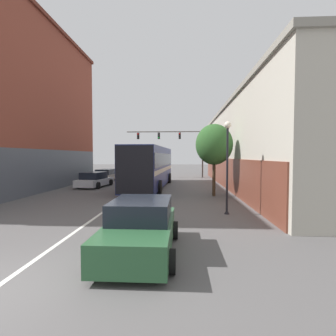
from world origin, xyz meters
The scene contains 10 objects.
lane_center_line centered at (0.00, 16.20, 0.00)m, with size 0.14×44.40×0.01m.
building_right_storefront centered at (11.01, 18.33, 3.69)m, with size 7.38×28.87×7.15m.
bus centered at (1.07, 17.37, 1.93)m, with size 3.20×12.39×3.44m.
hatchback_foreground centered at (2.65, 2.32, 0.68)m, with size 2.05×4.09×1.46m.
parked_car_left_near centered at (-3.79, 28.35, 0.66)m, with size 2.09×4.65×1.39m.
parked_car_left_mid centered at (-3.86, 17.52, 0.62)m, with size 2.42×4.49×1.32m.
parked_car_left_far centered at (-4.46, 23.07, 0.61)m, with size 2.15×4.55×1.29m.
traffic_signal_gantry centered at (2.99, 28.39, 4.60)m, with size 9.73×0.36×6.09m.
street_lamp centered at (5.89, 7.34, 2.50)m, with size 0.32×0.32×4.30m.
street_tree_near centered at (5.95, 12.92, 3.47)m, with size 2.49×2.24×4.86m.
Camera 1 is at (3.82, -4.89, 2.70)m, focal length 28.00 mm.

